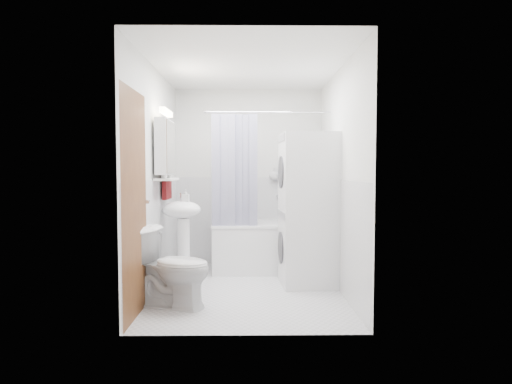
{
  "coord_description": "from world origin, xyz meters",
  "views": [
    {
      "loc": [
        0.03,
        -4.6,
        1.31
      ],
      "look_at": [
        0.09,
        0.15,
        1.06
      ],
      "focal_mm": 30.0,
      "sensor_mm": 36.0,
      "label": 1
    }
  ],
  "objects_px": {
    "sink": "(182,222)",
    "toilet": "(172,268)",
    "washer_dryer": "(308,209)",
    "bathtub": "(276,243)"
  },
  "relations": [
    {
      "from": "sink",
      "to": "toilet",
      "type": "xyz_separation_m",
      "value": [
        0.03,
        -0.84,
        -0.33
      ]
    },
    {
      "from": "bathtub",
      "to": "washer_dryer",
      "type": "xyz_separation_m",
      "value": [
        0.31,
        -0.72,
        0.51
      ]
    },
    {
      "from": "sink",
      "to": "washer_dryer",
      "type": "relative_size",
      "value": 0.61
    },
    {
      "from": "bathtub",
      "to": "toilet",
      "type": "distance_m",
      "value": 1.84
    },
    {
      "from": "bathtub",
      "to": "washer_dryer",
      "type": "relative_size",
      "value": 0.95
    },
    {
      "from": "washer_dryer",
      "to": "toilet",
      "type": "distance_m",
      "value": 1.67
    },
    {
      "from": "bathtub",
      "to": "washer_dryer",
      "type": "bearing_deg",
      "value": -66.35
    },
    {
      "from": "sink",
      "to": "toilet",
      "type": "bearing_deg",
      "value": -87.68
    },
    {
      "from": "sink",
      "to": "washer_dryer",
      "type": "distance_m",
      "value": 1.44
    },
    {
      "from": "toilet",
      "to": "sink",
      "type": "bearing_deg",
      "value": 19.33
    }
  ]
}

